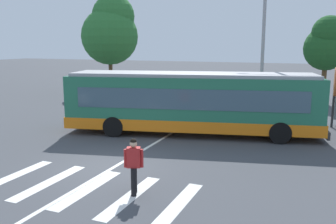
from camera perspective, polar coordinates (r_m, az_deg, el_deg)
name	(u,v)px	position (r m, az deg, el deg)	size (l,w,h in m)	color
ground_plane	(109,166)	(13.78, -9.16, -8.38)	(160.00, 160.00, 0.00)	#424449
city_transit_bus	(192,103)	(18.09, 3.71, 1.46)	(12.70, 5.38, 3.06)	black
pedestrian_crossing_street	(134,163)	(10.95, -5.37, -7.96)	(0.54, 0.41, 1.72)	black
parked_car_red	(170,94)	(27.62, 0.31, 2.90)	(1.97, 4.55, 1.35)	black
parked_car_charcoal	(208,95)	(27.11, 6.32, 2.69)	(1.93, 4.53, 1.35)	black
parked_car_teal	(242,97)	(26.23, 11.41, 2.28)	(1.94, 4.54, 1.35)	black
twin_arm_street_lamp	(264,27)	(22.77, 14.73, 12.67)	(4.38, 0.32, 8.79)	#939399
background_tree_left	(111,30)	(34.39, -8.93, 12.47)	(5.14, 5.14, 8.88)	brown
background_tree_right	(327,44)	(29.88, 23.57, 9.70)	(3.28, 3.28, 6.51)	brown
crosswalk_painted_stripes	(88,189)	(11.86, -12.41, -11.65)	(6.44, 3.32, 0.01)	silver
lane_center_line	(139,152)	(15.33, -4.54, -6.30)	(0.16, 24.00, 0.01)	silver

